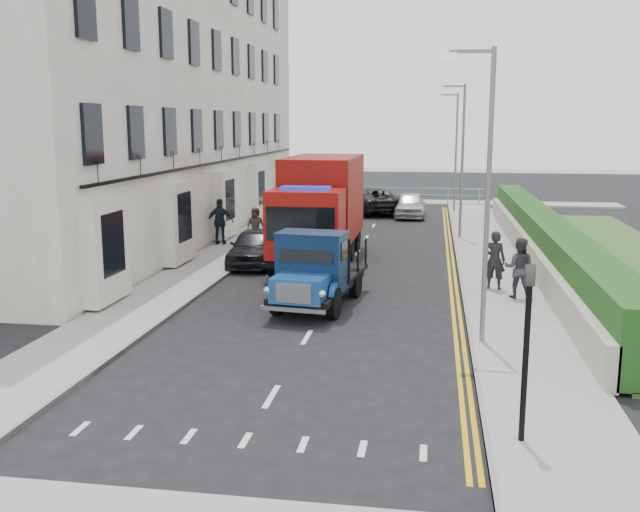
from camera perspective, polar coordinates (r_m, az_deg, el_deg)
The scene contains 23 objects.
ground at distance 19.93m, azimuth -0.04°, elevation -4.84°, with size 120.00×120.00×0.00m, color black.
pavement_west at distance 29.63m, azimuth -7.25°, elevation 0.32°, with size 2.40×38.00×0.12m, color gray.
pavement_east at distance 28.55m, azimuth 13.43°, elevation -0.28°, with size 2.60×38.00×0.12m, color gray.
promenade at distance 48.35m, azimuth 5.40°, elevation 4.34°, with size 30.00×2.50×0.12m, color gray.
sea_plane at distance 79.21m, azimuth 6.87°, elevation 6.71°, with size 120.00×120.00×0.00m, color #4C5D67.
terrace_west at distance 34.38m, azimuth -12.66°, elevation 13.46°, with size 6.31×30.20×14.25m.
garden_east at distance 28.62m, azimuth 17.32°, elevation 1.26°, with size 1.45×28.00×1.75m.
seafront_railing at distance 47.50m, azimuth 5.35°, elevation 4.86°, with size 13.00×0.08×1.11m.
lamp_near at distance 17.06m, azimuth 12.93°, elevation 5.92°, with size 1.23×0.18×7.00m.
lamp_mid at distance 33.02m, azimuth 11.13°, elevation 8.14°, with size 1.23×0.18×7.00m.
lamp_far at distance 43.01m, azimuth 10.68°, elevation 8.69°, with size 1.23×0.18×7.00m.
traffic_signal at distance 12.02m, azimuth 16.25°, elevation -5.46°, with size 0.16×0.20×3.10m.
bedford_lorry at distance 20.39m, azimuth -0.53°, elevation -1.49°, with size 2.41×4.94×2.25m.
red_lorry at distance 27.50m, azimuth -0.01°, elevation 3.98°, with size 2.66×7.67×4.01m.
parked_car_front at distance 27.07m, azimuth -5.28°, elevation 0.74°, with size 1.63×4.05×1.38m, color black.
parked_car_mid at distance 30.74m, azimuth -1.63°, elevation 1.98°, with size 1.48×4.24×1.40m, color #5987C0.
parked_car_rear at distance 36.63m, azimuth -1.47°, elevation 3.32°, with size 1.84×4.53×1.31m, color #AEADB2.
seafront_car_left at distance 42.66m, azimuth 4.25°, elevation 4.47°, with size 2.53×5.48×1.52m, color black.
seafront_car_right at distance 40.95m, azimuth 7.24°, elevation 4.09°, with size 1.68×4.18×1.42m, color #B6B6BB.
pedestrian_east_near at distance 23.14m, azimuth 13.79°, elevation -0.31°, with size 0.68×0.44×1.86m, color black.
pedestrian_east_far at distance 22.13m, azimuth 15.63°, elevation -0.93°, with size 0.89×0.69×1.83m, color #35313C.
pedestrian_west_near at distance 31.05m, azimuth -7.97°, elevation 2.74°, with size 1.16×0.48×1.98m, color black.
pedestrian_west_far at distance 30.90m, azimuth -5.19°, elevation 2.42°, with size 0.79×0.51×1.61m, color #392F29.
Camera 1 is at (3.03, -18.97, 5.32)m, focal length 40.00 mm.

